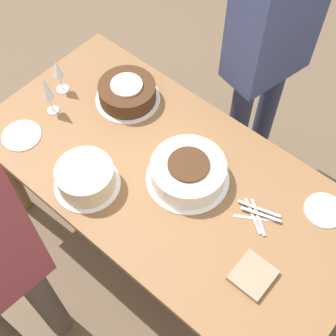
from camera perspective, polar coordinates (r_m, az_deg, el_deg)
ground_plane at (r=2.67m, az=0.00°, el=-9.16°), size 12.00×12.00×0.00m
dining_table at (r=2.10m, az=0.00°, el=-2.22°), size 1.74×0.87×0.73m
cake_center_white at (r=1.97m, az=2.46°, el=-0.46°), size 0.36×0.36×0.12m
cake_front_chocolate at (r=2.25m, az=-4.99°, el=9.17°), size 0.31×0.31×0.11m
cake_back_decorated at (r=1.98m, az=-10.00°, el=-1.16°), size 0.28×0.28×0.11m
wine_glass_near at (r=2.19m, az=-14.60°, el=9.31°), size 0.06×0.06×0.22m
wine_glass_far at (r=2.29m, az=-13.28°, el=11.47°), size 0.06×0.06×0.19m
dessert_plate_left at (r=2.03m, az=18.51°, el=-4.91°), size 0.17×0.17×0.01m
dessert_plate_right at (r=2.24m, az=-17.42°, el=3.80°), size 0.18×0.18×0.01m
fork_pile at (r=1.95m, az=10.84°, el=-5.50°), size 0.19×0.13×0.02m
napkin_stack at (r=1.84m, az=10.32°, el=-12.74°), size 0.14×0.15×0.02m
person_cutting at (r=2.25m, az=12.45°, el=15.04°), size 0.30×0.44×1.62m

